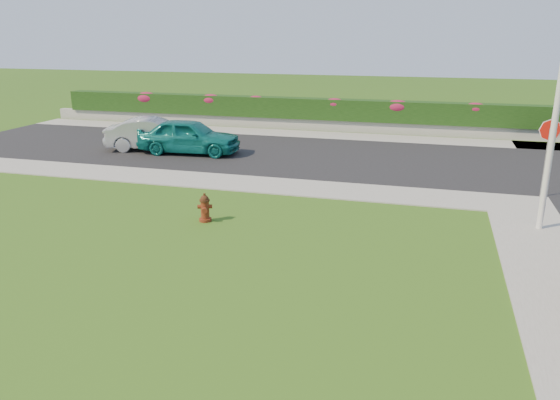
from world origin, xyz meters
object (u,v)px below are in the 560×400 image
(sedan_teal, at_px, (189,136))
(stop_sign, at_px, (549,140))
(fire_hydrant, at_px, (205,208))
(utility_pole, at_px, (554,126))
(sedan_silver, at_px, (155,134))

(sedan_teal, distance_m, stop_sign, 14.09)
(fire_hydrant, height_order, stop_sign, stop_sign)
(fire_hydrant, relative_size, sedan_teal, 0.18)
(fire_hydrant, bearing_deg, sedan_teal, 96.65)
(utility_pole, relative_size, stop_sign, 2.22)
(fire_hydrant, height_order, utility_pole, utility_pole)
(fire_hydrant, height_order, sedan_teal, sedan_teal)
(fire_hydrant, distance_m, utility_pole, 9.49)
(fire_hydrant, bearing_deg, stop_sign, 7.19)
(sedan_teal, relative_size, sedan_silver, 1.03)
(sedan_teal, bearing_deg, sedan_silver, 76.34)
(sedan_teal, bearing_deg, fire_hydrant, -156.54)
(sedan_silver, distance_m, stop_sign, 15.92)
(sedan_silver, relative_size, stop_sign, 1.69)
(fire_hydrant, xyz_separation_m, sedan_teal, (-4.19, 8.07, 0.41))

